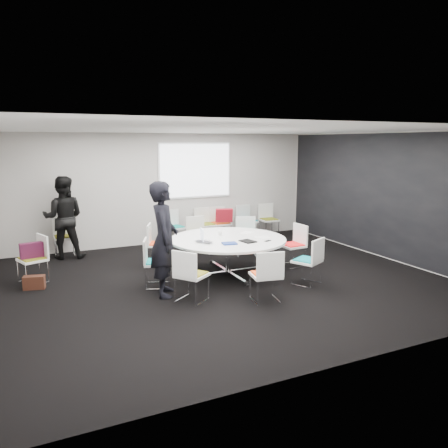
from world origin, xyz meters
name	(u,v)px	position (x,y,z in m)	size (l,w,h in m)	color
room_shell	(228,207)	(0.09, 0.00, 1.40)	(8.08, 7.08, 2.88)	black
conference_table	(228,247)	(0.24, 0.31, 0.54)	(2.27, 2.27, 0.73)	silver
projection_screen	(195,170)	(0.80, 3.46, 1.85)	(1.90, 0.03, 1.35)	white
chair_ring_a	(292,253)	(1.72, 0.26, 0.28)	(0.48, 0.49, 0.88)	silver
chair_ring_b	(246,244)	(1.25, 1.44, 0.28)	(0.59, 0.58, 0.88)	silver
chair_ring_c	(199,243)	(0.27, 1.96, 0.28)	(0.48, 0.47, 0.88)	silver
chair_ring_d	(159,252)	(-0.80, 1.54, 0.28)	(0.59, 0.60, 0.88)	silver
chair_ring_e	(157,272)	(-1.24, 0.17, 0.28)	(0.58, 0.59, 0.88)	silver
chair_ring_f	(191,285)	(-0.94, -0.79, 0.28)	(0.63, 0.64, 0.88)	silver
chair_ring_g	(266,285)	(0.16, -1.32, 0.28)	(0.54, 0.53, 0.88)	silver
chair_ring_h	(307,270)	(1.29, -0.88, 0.28)	(0.61, 0.61, 0.88)	silver
chair_back_a	(174,234)	(0.09, 3.17, 0.28)	(0.52, 0.51, 0.88)	silver
chair_back_b	(205,231)	(0.94, 3.17, 0.28)	(0.47, 0.46, 0.88)	silver
chair_back_c	(221,230)	(1.38, 3.17, 0.28)	(0.48, 0.47, 0.88)	silver
chair_back_d	(247,227)	(2.19, 3.17, 0.28)	(0.53, 0.52, 0.88)	silver
chair_back_e	(269,226)	(2.84, 3.12, 0.28)	(0.48, 0.47, 0.88)	silver
chair_spare_left	(34,268)	(-3.25, 1.36, 0.28)	(0.58, 0.58, 0.88)	silver
chair_person_back	(65,244)	(-2.55, 3.15, 0.28)	(0.46, 0.45, 0.88)	silver
person_main	(164,239)	(-1.24, -0.30, 0.98)	(0.71, 0.47, 1.95)	black
person_back	(64,218)	(-2.55, 2.98, 0.92)	(0.90, 0.70, 1.85)	black
laptop	(205,241)	(-0.29, 0.17, 0.74)	(0.35, 0.23, 0.03)	#333338
laptop_lid	(202,235)	(-0.32, 0.27, 0.86)	(0.30, 0.02, 0.22)	silver
notebook_black	(248,241)	(0.45, -0.13, 0.74)	(0.22, 0.30, 0.02)	black
tablet_folio	(230,243)	(0.06, -0.15, 0.74)	(0.26, 0.20, 0.03)	navy
papers_right	(247,233)	(0.82, 0.61, 0.73)	(0.30, 0.21, 0.00)	white
papers_front	(262,237)	(0.89, 0.10, 0.73)	(0.30, 0.21, 0.00)	silver
cup	(220,233)	(0.21, 0.60, 0.78)	(0.08, 0.08, 0.09)	white
phone	(268,241)	(0.82, -0.24, 0.73)	(0.14, 0.07, 0.01)	black
maroon_bag	(32,250)	(-3.27, 1.35, 0.62)	(0.40, 0.14, 0.28)	#4A132E
brown_bag	(34,282)	(-3.27, 0.96, 0.12)	(0.36, 0.16, 0.24)	#3A1C12
red_jacket	(224,215)	(1.38, 2.94, 0.70)	(0.44, 0.10, 0.35)	maroon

